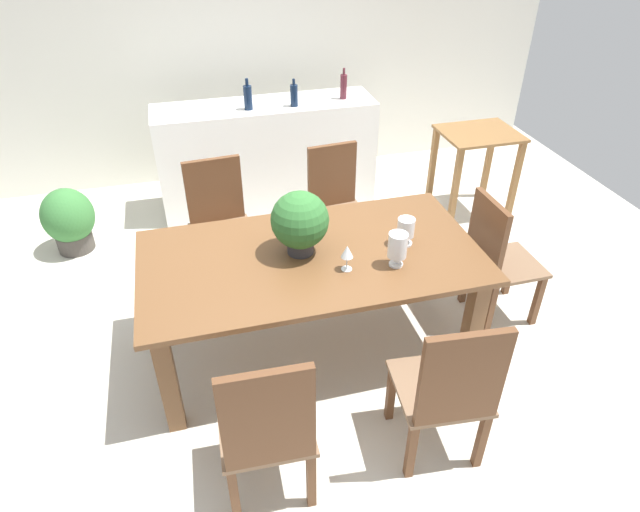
{
  "coord_description": "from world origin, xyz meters",
  "views": [
    {
      "loc": [
        -0.65,
        -2.93,
        2.66
      ],
      "look_at": [
        0.05,
        -0.28,
        0.76
      ],
      "focal_mm": 30.82,
      "sensor_mm": 36.0,
      "label": 1
    }
  ],
  "objects": [
    {
      "name": "chair_near_right",
      "position": [
        0.46,
        -1.28,
        0.55
      ],
      "size": [
        0.5,
        0.5,
        1.0
      ],
      "rotation": [
        0.0,
        0.0,
        3.05
      ],
      "color": "brown",
      "rests_on": "ground"
    },
    {
      "name": "chair_far_right",
      "position": [
        0.46,
        0.75,
        0.53
      ],
      "size": [
        0.47,
        0.47,
        0.96
      ],
      "rotation": [
        0.0,
        0.0,
        0.09
      ],
      "color": "brown",
      "rests_on": "ground"
    },
    {
      "name": "chair_near_left",
      "position": [
        -0.47,
        -1.29,
        0.55
      ],
      "size": [
        0.47,
        0.48,
        1.02
      ],
      "rotation": [
        0.0,
        0.0,
        3.1
      ],
      "color": "brown",
      "rests_on": "ground"
    },
    {
      "name": "ground_plane",
      "position": [
        0.0,
        0.0,
        0.0
      ],
      "size": [
        7.04,
        7.04,
        0.0
      ],
      "primitive_type": "plane",
      "color": "beige"
    },
    {
      "name": "chair_far_left",
      "position": [
        -0.47,
        0.75,
        0.53
      ],
      "size": [
        0.5,
        0.45,
        0.96
      ],
      "rotation": [
        0.0,
        0.0,
        0.08
      ],
      "color": "brown",
      "rests_on": "ground"
    },
    {
      "name": "wine_glass",
      "position": [
        0.16,
        -0.46,
        0.88
      ],
      "size": [
        0.07,
        0.07,
        0.17
      ],
      "color": "silver",
      "rests_on": "dining_table"
    },
    {
      "name": "crystal_vase_center_near",
      "position": [
        0.46,
        -0.49,
        0.89
      ],
      "size": [
        0.11,
        0.11,
        0.22
      ],
      "color": "silver",
      "rests_on": "dining_table"
    },
    {
      "name": "wine_bottle_dark",
      "position": [
        0.82,
        1.78,
        1.1
      ],
      "size": [
        0.06,
        0.06,
        0.28
      ],
      "color": "#511E28",
      "rests_on": "kitchen_counter"
    },
    {
      "name": "dining_table",
      "position": [
        0.0,
        -0.26,
        0.64
      ],
      "size": [
        2.07,
        1.1,
        0.76
      ],
      "color": "brown",
      "rests_on": "ground"
    },
    {
      "name": "kitchen_counter",
      "position": [
        0.1,
        1.82,
        0.49
      ],
      "size": [
        2.0,
        0.54,
        0.98
      ],
      "primitive_type": "cube",
      "color": "white",
      "rests_on": "ground"
    },
    {
      "name": "wine_bottle_green",
      "position": [
        0.34,
        1.7,
        1.08
      ],
      "size": [
        0.07,
        0.07,
        0.24
      ],
      "color": "#0F1E38",
      "rests_on": "kitchen_counter"
    },
    {
      "name": "crystal_vase_left",
      "position": [
        0.59,
        -0.29,
        0.87
      ],
      "size": [
        0.11,
        0.11,
        0.18
      ],
      "color": "silver",
      "rests_on": "dining_table"
    },
    {
      "name": "side_table",
      "position": [
        1.89,
        1.15,
        0.61
      ],
      "size": [
        0.67,
        0.56,
        0.8
      ],
      "color": "brown",
      "rests_on": "ground"
    },
    {
      "name": "wine_bottle_tall",
      "position": [
        -0.06,
        1.73,
        1.09
      ],
      "size": [
        0.07,
        0.07,
        0.27
      ],
      "color": "#0F1E38",
      "rests_on": "kitchen_counter"
    },
    {
      "name": "potted_plant_floor",
      "position": [
        -1.67,
        1.42,
        0.29
      ],
      "size": [
        0.43,
        0.43,
        0.56
      ],
      "color": "#423D38",
      "rests_on": "ground"
    },
    {
      "name": "back_wall",
      "position": [
        0.0,
        2.6,
        1.3
      ],
      "size": [
        6.4,
        0.1,
        2.6
      ],
      "primitive_type": "cube",
      "color": "silver",
      "rests_on": "ground"
    },
    {
      "name": "flower_centerpiece",
      "position": [
        -0.05,
        -0.21,
        0.98
      ],
      "size": [
        0.35,
        0.35,
        0.4
      ],
      "color": "#333338",
      "rests_on": "dining_table"
    },
    {
      "name": "chair_foot_end",
      "position": [
        1.3,
        -0.26,
        0.52
      ],
      "size": [
        0.45,
        0.44,
        0.96
      ],
      "rotation": [
        0.0,
        0.0,
        1.58
      ],
      "color": "brown",
      "rests_on": "ground"
    }
  ]
}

